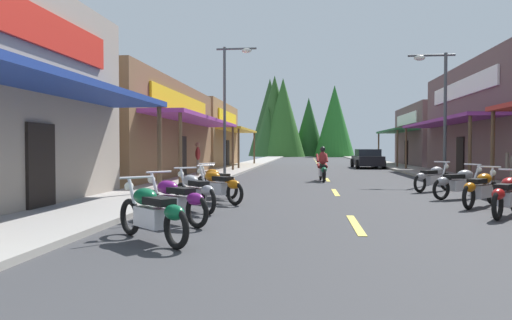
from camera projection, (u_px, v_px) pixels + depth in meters
name	position (u px, v px, depth m)	size (l,w,h in m)	color
ground	(321.00, 170.00, 31.86)	(9.40, 93.66, 0.10)	#38383A
sidewalk_left	(236.00, 168.00, 32.52)	(2.52, 93.66, 0.12)	#9E9991
sidewalk_right	(410.00, 169.00, 31.20)	(2.52, 93.66, 0.12)	gray
centerline_dashes	(320.00, 167.00, 35.56)	(0.16, 67.97, 0.01)	#E0C64C
storefront_left_middle	(123.00, 130.00, 23.52)	(8.13, 13.89, 4.79)	brown
storefront_left_far	(180.00, 135.00, 36.66)	(9.58, 10.84, 4.98)	olive
storefront_right_far	(447.00, 136.00, 37.61)	(8.24, 10.36, 4.95)	brown
streetlamp_left	(230.00, 94.00, 23.11)	(2.02, 0.30, 6.57)	#474C51
streetlamp_right	(438.00, 97.00, 20.31)	(2.02, 0.30, 5.70)	#474C51
motorcycle_parked_right_2	(507.00, 195.00, 10.13)	(1.32, 1.80, 1.04)	black
motorcycle_parked_right_3	(481.00, 188.00, 11.76)	(1.47, 1.68, 1.04)	black
motorcycle_parked_right_4	(459.00, 183.00, 13.61)	(1.90, 1.17, 1.04)	black
motorcycle_parked_right_5	(433.00, 177.00, 15.93)	(1.67, 1.49, 1.04)	black
motorcycle_parked_left_0	(152.00, 212.00, 7.41)	(1.66, 1.50, 1.04)	black
motorcycle_parked_left_1	(174.00, 200.00, 9.17)	(1.75, 1.39, 1.04)	black
motorcycle_parked_left_2	(195.00, 191.00, 11.04)	(1.44, 1.72, 1.04)	black
motorcycle_parked_left_3	(218.00, 185.00, 12.65)	(1.71, 1.45, 1.04)	black
motorcycle_parked_left_4	(217.00, 181.00, 14.07)	(1.62, 1.55, 1.04)	black
rider_cruising_lead	(322.00, 167.00, 20.82)	(0.60, 2.14, 1.57)	black
pedestrian_waiting	(198.00, 157.00, 23.07)	(0.34, 0.56, 1.79)	#726659
parked_car_curbside	(367.00, 159.00, 34.17)	(2.17, 4.35, 1.40)	black
treeline_backdrop	(291.00, 120.00, 78.97)	(18.38, 13.03, 13.91)	#246923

